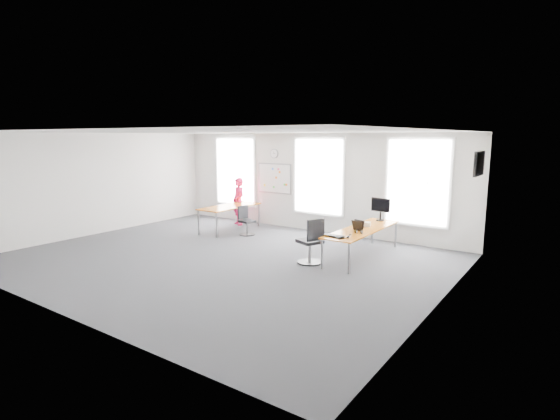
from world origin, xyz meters
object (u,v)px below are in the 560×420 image
Objects in this scene: desk_right at (362,230)px; chair_right at (311,244)px; desk_left at (230,208)px; person at (239,201)px; keyboard at (334,236)px; chair_left at (246,222)px; monitor at (381,207)px; headphones at (359,231)px.

desk_right is 1.40m from chair_right.
desk_left is 0.90m from person.
chair_right reaches higher than keyboard.
desk_right is 3.37× the size of chair_left.
chair_right is 2.54m from monitor.
monitor is at bearing 91.86° from desk_right.
monitor is (-0.19, 1.75, 0.31)m from headphones.
chair_right is at bearing -160.40° from keyboard.
desk_left is 4.21× the size of keyboard.
person is 3.10× the size of keyboard.
chair_left is at bearing -158.71° from monitor.
person reaches higher than desk_right.
person is (-0.35, 0.83, 0.07)m from desk_left.
desk_right is at bearing 100.82° from keyboard.
chair_left is at bearing 176.63° from keyboard.
desk_right is at bearing -6.05° from desk_left.
person is at bearing -98.00° from chair_right.
monitor is at bearing -173.74° from chair_right.
keyboard is at bearing -20.21° from desk_left.
monitor is at bearing 100.69° from headphones.
person is 4.98m from monitor.
desk_right is at bearing -80.03° from monitor.
keyboard is 0.68m from headphones.
keyboard is at bearing -97.31° from desk_right.
chair_left is 1.59m from person.
chair_left is (0.80, -0.20, -0.33)m from desk_left.
keyboard is (0.57, 0.01, 0.25)m from chair_right.
keyboard is at bearing -111.69° from headphones.
person reaches higher than desk_left.
person is 5.49m from headphones.
keyboard is 0.84× the size of monitor.
person reaches higher than chair_right.
desk_left reaches higher than keyboard.
chair_right is 6.14× the size of headphones.
keyboard is (4.51, -1.66, 0.01)m from desk_left.
person reaches higher than monitor.
chair_left is at bearing -13.94° from desk_left.
person is 2.60× the size of monitor.
chair_left is at bearing 172.52° from headphones.
chair_right reaches higher than desk_left.
headphones is at bearing -91.75° from chair_left.
keyboard is 2.89× the size of headphones.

